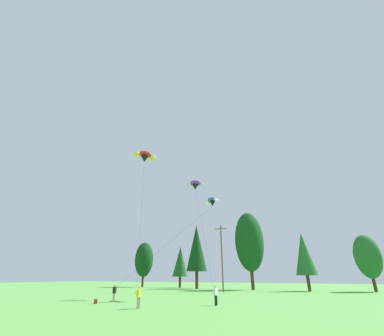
{
  "coord_description": "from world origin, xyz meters",
  "views": [
    {
      "loc": [
        15.44,
        0.94,
        2.41
      ],
      "look_at": [
        2.89,
        24.6,
        13.72
      ],
      "focal_mm": 24.17,
      "sensor_mm": 36.0,
      "label": 1
    }
  ],
  "objects_px": {
    "kite_flyer_near": "(114,292)",
    "backpack": "(96,301)",
    "kite_flyer_mid": "(139,295)",
    "parafoil_kite_high_blue_white": "(212,201)",
    "parafoil_kite_far_purple": "(195,185)",
    "parafoil_kite_mid_red_yellow": "(145,157)",
    "utility_pole": "(222,256)",
    "kite_flyer_far": "(216,294)"
  },
  "relations": [
    {
      "from": "kite_flyer_mid",
      "to": "kite_flyer_near",
      "type": "bearing_deg",
      "value": 149.54
    },
    {
      "from": "kite_flyer_near",
      "to": "kite_flyer_far",
      "type": "xyz_separation_m",
      "value": [
        10.75,
        1.76,
        0.0
      ]
    },
    {
      "from": "kite_flyer_mid",
      "to": "kite_flyer_far",
      "type": "relative_size",
      "value": 1.0
    },
    {
      "from": "kite_flyer_near",
      "to": "kite_flyer_far",
      "type": "height_order",
      "value": "same"
    },
    {
      "from": "kite_flyer_near",
      "to": "utility_pole",
      "type": "bearing_deg",
      "value": 82.75
    },
    {
      "from": "utility_pole",
      "to": "kite_flyer_far",
      "type": "xyz_separation_m",
      "value": [
        7.79,
        -21.54,
        -4.95
      ]
    },
    {
      "from": "parafoil_kite_mid_red_yellow",
      "to": "parafoil_kite_far_purple",
      "type": "bearing_deg",
      "value": 59.45
    },
    {
      "from": "parafoil_kite_high_blue_white",
      "to": "backpack",
      "type": "distance_m",
      "value": 17.91
    },
    {
      "from": "kite_flyer_mid",
      "to": "backpack",
      "type": "height_order",
      "value": "kite_flyer_mid"
    },
    {
      "from": "kite_flyer_far",
      "to": "parafoil_kite_far_purple",
      "type": "height_order",
      "value": "parafoil_kite_far_purple"
    },
    {
      "from": "kite_flyer_near",
      "to": "kite_flyer_mid",
      "type": "distance_m",
      "value": 7.12
    },
    {
      "from": "kite_flyer_mid",
      "to": "backpack",
      "type": "xyz_separation_m",
      "value": [
        -6.45,
        1.5,
        -0.8
      ]
    },
    {
      "from": "utility_pole",
      "to": "kite_flyer_mid",
      "type": "distance_m",
      "value": 27.54
    },
    {
      "from": "utility_pole",
      "to": "kite_flyer_mid",
      "type": "height_order",
      "value": "utility_pole"
    },
    {
      "from": "kite_flyer_mid",
      "to": "parafoil_kite_high_blue_white",
      "type": "distance_m",
      "value": 16.67
    },
    {
      "from": "kite_flyer_near",
      "to": "backpack",
      "type": "bearing_deg",
      "value": -98.64
    },
    {
      "from": "utility_pole",
      "to": "parafoil_kite_far_purple",
      "type": "bearing_deg",
      "value": -82.94
    },
    {
      "from": "kite_flyer_far",
      "to": "backpack",
      "type": "height_order",
      "value": "kite_flyer_far"
    },
    {
      "from": "parafoil_kite_mid_red_yellow",
      "to": "backpack",
      "type": "height_order",
      "value": "parafoil_kite_mid_red_yellow"
    },
    {
      "from": "utility_pole",
      "to": "kite_flyer_mid",
      "type": "xyz_separation_m",
      "value": [
        3.17,
        -26.91,
        -4.94
      ]
    },
    {
      "from": "kite_flyer_near",
      "to": "kite_flyer_mid",
      "type": "xyz_separation_m",
      "value": [
        6.13,
        -3.61,
        0.01
      ]
    },
    {
      "from": "parafoil_kite_far_purple",
      "to": "kite_flyer_mid",
      "type": "bearing_deg",
      "value": -83.64
    },
    {
      "from": "utility_pole",
      "to": "parafoil_kite_mid_red_yellow",
      "type": "relative_size",
      "value": 0.67
    },
    {
      "from": "kite_flyer_near",
      "to": "backpack",
      "type": "relative_size",
      "value": 4.23
    },
    {
      "from": "kite_flyer_near",
      "to": "kite_flyer_far",
      "type": "relative_size",
      "value": 1.0
    },
    {
      "from": "kite_flyer_near",
      "to": "parafoil_kite_mid_red_yellow",
      "type": "distance_m",
      "value": 16.82
    },
    {
      "from": "utility_pole",
      "to": "kite_flyer_far",
      "type": "bearing_deg",
      "value": -70.13
    },
    {
      "from": "kite_flyer_near",
      "to": "backpack",
      "type": "height_order",
      "value": "kite_flyer_near"
    },
    {
      "from": "kite_flyer_near",
      "to": "parafoil_kite_far_purple",
      "type": "bearing_deg",
      "value": 64.0
    },
    {
      "from": "parafoil_kite_high_blue_white",
      "to": "parafoil_kite_mid_red_yellow",
      "type": "distance_m",
      "value": 11.06
    },
    {
      "from": "parafoil_kite_high_blue_white",
      "to": "parafoil_kite_far_purple",
      "type": "relative_size",
      "value": 0.78
    },
    {
      "from": "utility_pole",
      "to": "parafoil_kite_mid_red_yellow",
      "type": "distance_m",
      "value": 23.92
    },
    {
      "from": "kite_flyer_near",
      "to": "parafoil_kite_mid_red_yellow",
      "type": "xyz_separation_m",
      "value": [
        0.53,
        2.56,
        16.61
      ]
    },
    {
      "from": "utility_pole",
      "to": "kite_flyer_near",
      "type": "relative_size",
      "value": 6.7
    },
    {
      "from": "utility_pole",
      "to": "backpack",
      "type": "relative_size",
      "value": 28.32
    },
    {
      "from": "parafoil_kite_high_blue_white",
      "to": "backpack",
      "type": "xyz_separation_m",
      "value": [
        -7.89,
        -11.03,
        -11.7
      ]
    },
    {
      "from": "parafoil_kite_high_blue_white",
      "to": "backpack",
      "type": "relative_size",
      "value": 28.31
    },
    {
      "from": "utility_pole",
      "to": "parafoil_kite_far_purple",
      "type": "xyz_separation_m",
      "value": [
        1.7,
        -13.73,
        9.02
      ]
    },
    {
      "from": "backpack",
      "to": "parafoil_kite_far_purple",
      "type": "bearing_deg",
      "value": -84.41
    },
    {
      "from": "parafoil_kite_mid_red_yellow",
      "to": "parafoil_kite_far_purple",
      "type": "distance_m",
      "value": 8.56
    },
    {
      "from": "utility_pole",
      "to": "parafoil_kite_mid_red_yellow",
      "type": "xyz_separation_m",
      "value": [
        -2.43,
        -20.74,
        11.67
      ]
    },
    {
      "from": "parafoil_kite_high_blue_white",
      "to": "kite_flyer_mid",
      "type": "bearing_deg",
      "value": -96.54
    }
  ]
}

